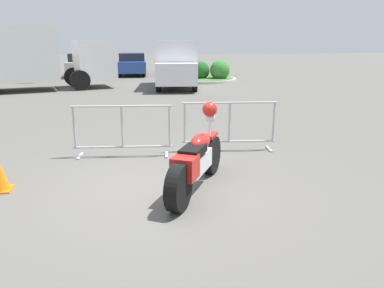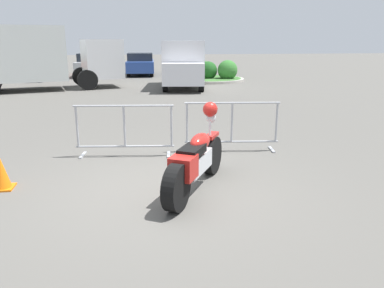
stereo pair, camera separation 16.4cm
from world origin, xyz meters
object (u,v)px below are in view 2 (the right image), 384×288
Objects in this scene: parked_car_silver at (93,64)px; parked_car_green at (185,63)px; crowd_barrier_far at (232,126)px; parked_car_red at (45,66)px; delivery_van at (183,62)px; box_truck at (29,56)px; crowd_barrier_near at (125,130)px; traffic_cone at (1,172)px; parked_car_blue at (140,64)px; pedestrian at (38,66)px; motorcycle at (196,160)px.

parked_car_green reaches higher than parked_car_silver.
crowd_barrier_far is 19.33m from parked_car_green.
crowd_barrier_far is at bearing -155.06° from parked_car_red.
box_truck is at bearing -80.44° from delivery_van.
box_truck is (-6.78, 11.48, 1.08)m from crowd_barrier_far.
box_truck is 1.53× the size of delivery_van.
crowd_barrier_far is at bearing 0.00° from crowd_barrier_near.
parked_car_silver is 7.67× the size of traffic_cone.
crowd_barrier_far is 19.07m from parked_car_blue.
traffic_cone is (0.32, -20.40, -0.47)m from parked_car_silver.
pedestrian is (-5.85, -4.01, 0.16)m from parked_car_blue.
parked_car_red is (-8.32, 7.60, -0.54)m from delivery_van.
box_truck is 1.75× the size of parked_car_green.
delivery_van is at bearing 76.14° from crowd_barrier_near.
delivery_van is at bearing 22.24° from motorcycle.
crowd_barrier_far is 0.49× the size of parked_car_red.
pedestrian is (-7.21, 15.01, 0.37)m from crowd_barrier_far.
parked_car_green is at bearing 179.29° from delivery_van.
crowd_barrier_far is 0.45× the size of parked_car_silver.
motorcycle is 22.28m from parked_car_red.
parked_car_green is 2.70× the size of pedestrian.
crowd_barrier_near is 1.19× the size of pedestrian.
delivery_van reaches higher than crowd_barrier_far.
parked_car_blue is 7.66× the size of traffic_cone.
motorcycle is 2.34m from crowd_barrier_far.
box_truck reaches higher than traffic_cone.
crowd_barrier_near reaches higher than traffic_cone.
motorcycle is at bearing 175.17° from parked_car_green.
box_truck is 11.62m from parked_car_green.
box_truck is at bearing 101.10° from traffic_cone.
crowd_barrier_near is 0.25× the size of box_truck.
parked_car_silver is 4.71m from pedestrian.
traffic_cone is (-6.04, -20.76, -0.48)m from parked_car_green.
pedestrian is (0.51, -4.22, 0.22)m from parked_car_red.
parked_car_blue is (-0.23, 21.07, 0.26)m from motorcycle.
crowd_barrier_far is (1.14, 2.05, 0.05)m from motorcycle.
parked_car_silver is 1.00× the size of parked_car_blue.
delivery_van is 3.09× the size of pedestrian.
crowd_barrier_far is 13.38m from box_truck.
box_truck is at bearing -139.74° from pedestrian.
traffic_cone is at bearing -142.27° from crowd_barrier_near.
parked_car_green is at bearing -86.85° from parked_car_red.
parked_car_red is 9.54m from parked_car_green.
parked_car_silver is at bearing 96.87° from crowd_barrier_near.
motorcycle reaches higher than traffic_cone.
box_truck is at bearing 166.27° from parked_car_silver.
motorcycle is at bearing -119.02° from crowd_barrier_far.
traffic_cone is at bearing -11.82° from delivery_van.
box_truck is at bearing 135.17° from parked_car_green.
parked_car_red is at bearing 82.32° from box_truck.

